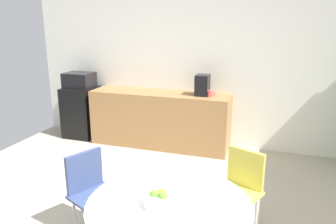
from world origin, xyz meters
TOP-DOWN VIEW (x-y plane):
  - wall_back at (0.00, 3.00)m, footprint 6.00×0.10m
  - counter_block at (-0.66, 2.65)m, footprint 2.27×0.60m
  - mini_fridge at (-2.14, 2.65)m, footprint 0.54×0.54m
  - microwave at (-2.14, 2.65)m, footprint 0.48×0.38m
  - round_table at (0.43, -0.23)m, footprint 1.20×1.20m
  - chair_navy at (-0.49, 0.20)m, footprint 0.56×0.56m
  - chair_yellow at (0.85, 0.70)m, footprint 0.56×0.56m
  - fruit_bowl at (0.38, -0.27)m, footprint 0.26×0.26m
  - mug_white at (0.16, 2.58)m, footprint 0.13×0.08m
  - coffee_maker at (0.03, 2.65)m, footprint 0.20×0.24m

SIDE VIEW (x-z plane):
  - mini_fridge at x=-2.14m, z-range 0.00..0.89m
  - counter_block at x=-0.66m, z-range 0.00..0.90m
  - chair_navy at x=-0.49m, z-range 0.11..0.94m
  - chair_yellow at x=0.85m, z-range 0.11..0.94m
  - round_table at x=0.43m, z-range 0.25..1.01m
  - fruit_bowl at x=0.38m, z-range 0.74..0.85m
  - mug_white at x=0.16m, z-range 0.90..1.00m
  - microwave at x=-2.14m, z-range 0.89..1.15m
  - coffee_maker at x=0.03m, z-range 0.90..1.22m
  - wall_back at x=0.00m, z-range 0.00..2.60m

